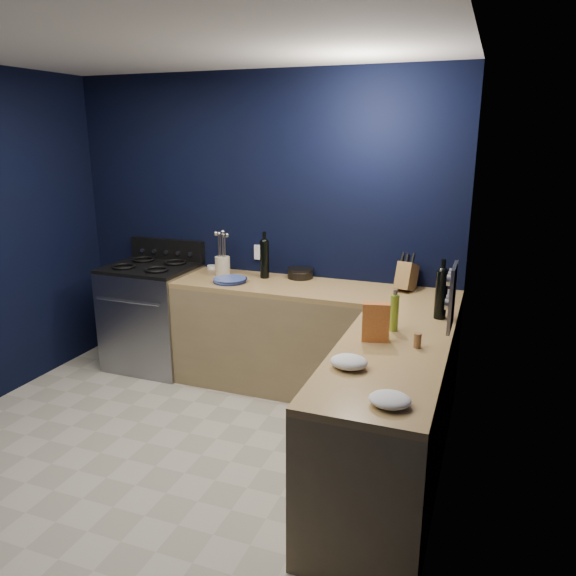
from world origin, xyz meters
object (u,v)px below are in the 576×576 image
at_px(plate_stack, 230,280).
at_px(utensil_crock, 223,266).
at_px(knife_block, 407,277).
at_px(crouton_bag, 376,322).
at_px(gas_range, 153,318).

distance_m(plate_stack, utensil_crock, 0.26).
distance_m(plate_stack, knife_block, 1.44).
bearing_deg(utensil_crock, knife_block, 3.05).
bearing_deg(knife_block, crouton_bag, -77.27).
height_order(utensil_crock, knife_block, knife_block).
xyz_separation_m(gas_range, crouton_bag, (2.25, -0.99, 0.56)).
height_order(knife_block, crouton_bag, knife_block).
height_order(plate_stack, knife_block, knife_block).
xyz_separation_m(utensil_crock, crouton_bag, (1.58, -1.10, 0.04)).
bearing_deg(utensil_crock, plate_stack, -50.03).
distance_m(utensil_crock, knife_block, 1.58).
relative_size(utensil_crock, crouton_bag, 0.69).
height_order(gas_range, knife_block, knife_block).
height_order(plate_stack, crouton_bag, crouton_bag).
bearing_deg(crouton_bag, utensil_crock, 131.97).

